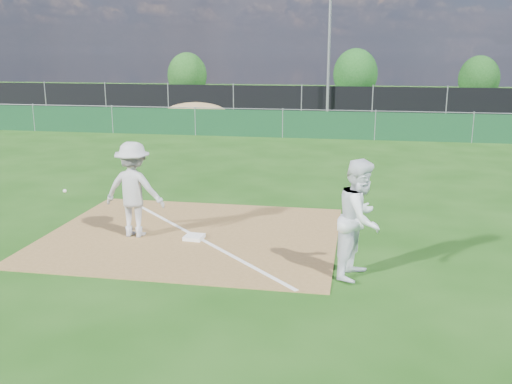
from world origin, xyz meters
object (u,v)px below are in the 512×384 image
car_mid (270,99)px  tree_mid (355,74)px  first_base (194,237)px  play_at_first (134,190)px  tree_right (479,79)px  tree_left (187,75)px  runner (360,219)px  car_left (222,96)px  light_pole (329,46)px  car_right (360,102)px

car_mid → tree_mid: size_ratio=1.08×
first_base → tree_mid: (2.74, 33.90, 1.96)m
play_at_first → tree_right: (12.84, 33.54, 0.76)m
tree_left → first_base: bearing=-72.8°
runner → tree_right: (8.28, 34.89, 0.74)m
first_base → car_left: (-6.13, 27.61, 0.66)m
runner → car_mid: 28.03m
car_mid → tree_right: 16.01m
car_left → car_mid: car_left is taller
tree_left → car_mid: bearing=-42.4°
car_left → car_mid: size_ratio=0.98×
play_at_first → car_left: 28.03m
light_pole → tree_left: size_ratio=2.21×
light_pole → tree_left: 16.26m
car_left → play_at_first: bearing=-166.6°
tree_mid → first_base: bearing=-94.6°
car_mid → tree_left: (-7.71, 7.05, 1.16)m
car_right → tree_right: (8.42, 7.09, 1.16)m
play_at_first → car_right: (4.42, 26.46, -0.40)m
play_at_first → runner: bearing=-16.4°
play_at_first → tree_right: tree_right is taller
light_pole → first_base: bearing=-93.6°
car_mid → tree_left: tree_left is taller
car_left → runner: bearing=-158.6°
light_pole → play_at_first: size_ratio=3.43×
light_pole → runner: (1.93, -23.30, -2.98)m
play_at_first → first_base: bearing=-0.7°
first_base → runner: 3.69m
car_left → tree_right: 18.71m
light_pole → car_left: size_ratio=1.94×
first_base → car_left: car_left is taller
car_right → tree_left: bearing=41.8°
first_base → tree_right: size_ratio=0.11×
tree_mid → car_right: bearing=-86.7°
runner → car_right: (-0.14, 27.80, -0.42)m
car_mid → tree_right: size_ratio=1.23×
play_at_first → tree_left: (-8.99, 33.12, 0.86)m
play_at_first → tree_mid: 34.13m
runner → car_left: size_ratio=0.49×
car_right → tree_mid: (-0.43, 7.43, 1.42)m
tree_right → tree_mid: bearing=177.8°
play_at_first → car_right: 26.83m
play_at_first → tree_left: bearing=105.2°
car_left → car_right: car_left is taller
runner → tree_left: bearing=39.8°
car_right → tree_right: bearing=-71.7°
light_pole → tree_left: light_pole is taller
car_left → tree_right: tree_right is taller
car_right → play_at_first: bearing=148.7°
tree_left → car_right: bearing=-26.4°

